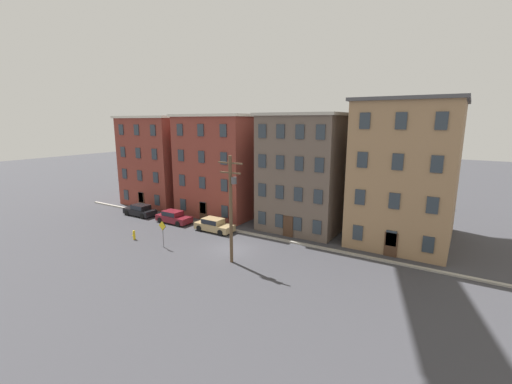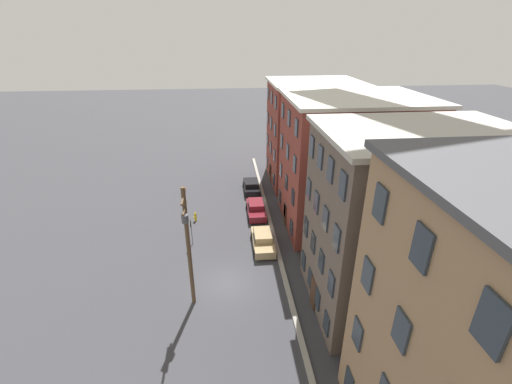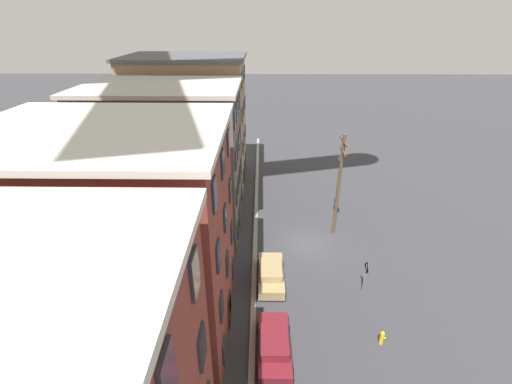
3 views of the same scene
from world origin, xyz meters
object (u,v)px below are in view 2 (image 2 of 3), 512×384
Objects in this scene: caution_sign at (191,227)px; utility_pole at (188,243)px; car_black at (252,186)px; car_maroon at (256,208)px; car_tan at (263,239)px; fire_hydrant at (195,217)px.

utility_pole reaches higher than caution_sign.
car_maroon is at bearing -0.13° from car_black.
car_tan reaches higher than fire_hydrant.
car_tan is (11.92, 0.01, 0.00)m from car_black.
car_tan is 1.67× the size of caution_sign.
car_tan is 4.58× the size of fire_hydrant.
car_tan is 9.74m from utility_pole.
utility_pole reaches higher than car_maroon.
car_black is at bearing 179.87° from car_maroon.
car_black is 1.67× the size of caution_sign.
car_black is 1.00× the size of car_maroon.
car_maroon is 0.48× the size of utility_pole.
car_black is 4.58× the size of fire_hydrant.
car_black reaches higher than fire_hydrant.
utility_pole is 12.69m from fire_hydrant.
car_maroon is 14.52m from utility_pole.
utility_pole reaches higher than car_black.
utility_pole is (18.46, -5.73, 4.36)m from car_black.
caution_sign is at bearing -0.39° from fire_hydrant.
car_black is 5.85m from car_maroon.
caution_sign reaches higher than car_black.
car_maroon is 8.18m from caution_sign.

